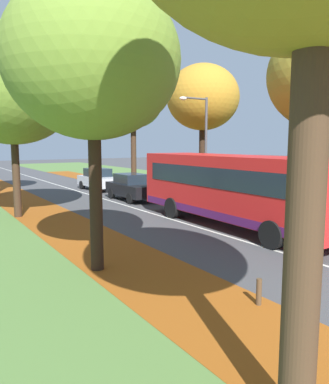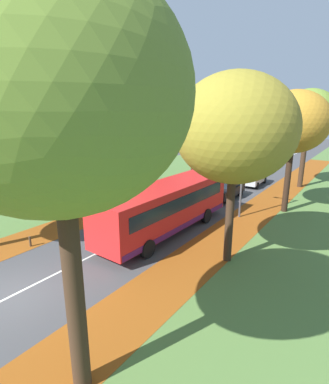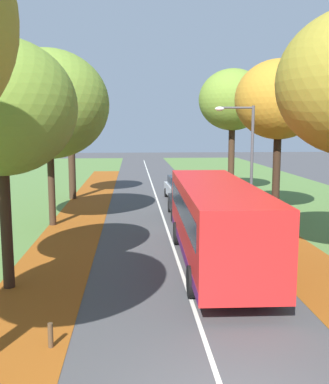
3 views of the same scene
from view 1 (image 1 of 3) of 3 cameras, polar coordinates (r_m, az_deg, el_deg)
The scene contains 13 objects.
leaf_litter_left at distance 17.36m, azimuth -16.00°, elevation -4.39°, with size 2.80×60.00×0.00m, color #8C4714.
grass_verge_right at distance 29.30m, azimuth 6.94°, elevation 0.55°, with size 12.00×90.00×0.01m, color #517538.
leaf_litter_right at distance 21.82m, azimuth 7.76°, elevation -1.80°, with size 2.80×60.00×0.00m, color #8C4714.
road_centre_line at distance 24.48m, azimuth -9.83°, elevation -0.86°, with size 0.12×80.00×0.01m, color silver.
tree_left_near at distance 10.40m, azimuth -10.91°, elevation 19.05°, with size 4.58×4.58×7.67m.
tree_left_mid at distance 19.03m, azimuth -22.27°, elevation 14.83°, with size 6.01×6.01×8.82m.
tree_right_mid at distance 25.32m, azimuth 5.86°, elevation 14.09°, with size 4.76×4.76×8.61m.
tree_right_far at distance 31.94m, azimuth -4.81°, elevation 13.51°, with size 4.88×4.88×9.13m.
bollard_third at distance 8.57m, azimuth 14.19°, elevation -14.56°, with size 0.12×0.12×0.59m, color #4C3823.
streetlamp_right at distance 21.11m, azimuth 5.64°, elevation 8.09°, with size 1.89×0.28×6.00m.
bus at distance 15.79m, azimuth 10.54°, elevation 0.84°, with size 2.84×10.46×2.98m.
car_black_lead at distance 23.12m, azimuth -5.03°, elevation 0.77°, with size 1.83×4.22×1.62m.
car_silver_following at distance 28.49m, azimuth -10.03°, elevation 1.93°, with size 1.92×4.27×1.62m.
Camera 1 is at (-9.49, -2.30, 3.47)m, focal length 35.00 mm.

